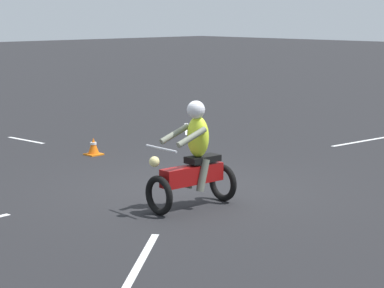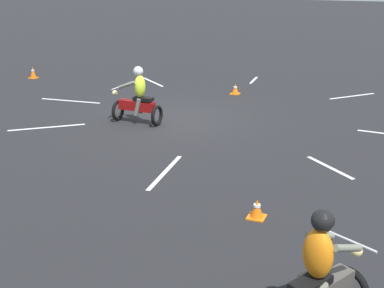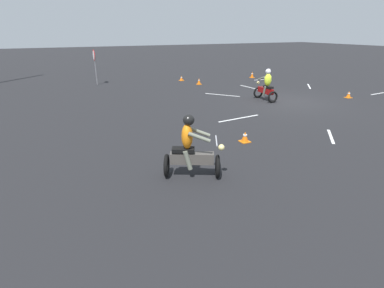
{
  "view_description": "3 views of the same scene",
  "coord_description": "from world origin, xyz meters",
  "px_view_note": "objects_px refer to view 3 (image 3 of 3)",
  "views": [
    {
      "loc": [
        8.61,
        8.97,
        2.98
      ],
      "look_at": [
        0.79,
        0.92,
        1.0
      ],
      "focal_mm": 70.0,
      "sensor_mm": 36.0,
      "label": 1
    },
    {
      "loc": [
        -6.19,
        14.14,
        4.33
      ],
      "look_at": [
        -2.39,
        4.61,
        0.9
      ],
      "focal_mm": 50.0,
      "sensor_mm": 36.0,
      "label": 2
    },
    {
      "loc": [
        -11.8,
        11.29,
        3.55
      ],
      "look_at": [
        -5.57,
        8.3,
        0.9
      ],
      "focal_mm": 28.0,
      "sensor_mm": 36.0,
      "label": 3
    }
  ],
  "objects_px": {
    "stop_sign": "(94,60)",
    "traffic_cone_near_left": "(349,95)",
    "motorcycle_rider_background": "(191,150)",
    "traffic_cone_mid_center": "(252,75)",
    "motorcycle_rider_foreground": "(266,87)",
    "traffic_cone_mid_left": "(245,137)",
    "traffic_cone_far_right": "(181,78)",
    "traffic_cone_near_right": "(199,81)"
  },
  "relations": [
    {
      "from": "stop_sign",
      "to": "traffic_cone_near_left",
      "type": "distance_m",
      "value": 15.86
    },
    {
      "from": "motorcycle_rider_background",
      "to": "traffic_cone_mid_center",
      "type": "height_order",
      "value": "motorcycle_rider_background"
    },
    {
      "from": "motorcycle_rider_foreground",
      "to": "traffic_cone_mid_center",
      "type": "bearing_deg",
      "value": 61.94
    },
    {
      "from": "traffic_cone_near_left",
      "to": "stop_sign",
      "type": "bearing_deg",
      "value": 48.82
    },
    {
      "from": "motorcycle_rider_foreground",
      "to": "traffic_cone_mid_left",
      "type": "xyz_separation_m",
      "value": [
        -4.79,
        4.67,
        -0.55
      ]
    },
    {
      "from": "traffic_cone_mid_center",
      "to": "traffic_cone_far_right",
      "type": "distance_m",
      "value": 5.71
    },
    {
      "from": "motorcycle_rider_foreground",
      "to": "traffic_cone_far_right",
      "type": "distance_m",
      "value": 8.15
    },
    {
      "from": "traffic_cone_near_left",
      "to": "traffic_cone_mid_center",
      "type": "bearing_deg",
      "value": 2.3
    },
    {
      "from": "traffic_cone_mid_center",
      "to": "motorcycle_rider_background",
      "type": "bearing_deg",
      "value": 138.69
    },
    {
      "from": "motorcycle_rider_foreground",
      "to": "motorcycle_rider_background",
      "type": "xyz_separation_m",
      "value": [
        -6.31,
        7.41,
        0.0
      ]
    },
    {
      "from": "traffic_cone_near_left",
      "to": "motorcycle_rider_background",
      "type": "bearing_deg",
      "value": 111.89
    },
    {
      "from": "motorcycle_rider_foreground",
      "to": "traffic_cone_near_left",
      "type": "bearing_deg",
      "value": -14.81
    },
    {
      "from": "traffic_cone_mid_center",
      "to": "traffic_cone_near_right",
      "type": "bearing_deg",
      "value": 100.57
    },
    {
      "from": "traffic_cone_mid_center",
      "to": "traffic_cone_mid_left",
      "type": "distance_m",
      "value": 14.73
    },
    {
      "from": "traffic_cone_near_left",
      "to": "traffic_cone_mid_center",
      "type": "height_order",
      "value": "traffic_cone_mid_center"
    },
    {
      "from": "motorcycle_rider_background",
      "to": "stop_sign",
      "type": "distance_m",
      "value": 15.24
    },
    {
      "from": "traffic_cone_near_right",
      "to": "traffic_cone_mid_center",
      "type": "relative_size",
      "value": 0.91
    },
    {
      "from": "traffic_cone_near_right",
      "to": "traffic_cone_mid_left",
      "type": "distance_m",
      "value": 11.39
    },
    {
      "from": "motorcycle_rider_foreground",
      "to": "traffic_cone_far_right",
      "type": "relative_size",
      "value": 4.92
    },
    {
      "from": "traffic_cone_near_left",
      "to": "traffic_cone_near_right",
      "type": "height_order",
      "value": "traffic_cone_near_right"
    },
    {
      "from": "motorcycle_rider_background",
      "to": "traffic_cone_far_right",
      "type": "distance_m",
      "value": 15.55
    },
    {
      "from": "motorcycle_rider_foreground",
      "to": "traffic_cone_near_right",
      "type": "distance_m",
      "value": 6.07
    },
    {
      "from": "stop_sign",
      "to": "traffic_cone_mid_center",
      "type": "xyz_separation_m",
      "value": [
        -1.97,
        -11.55,
        -1.41
      ]
    },
    {
      "from": "motorcycle_rider_foreground",
      "to": "traffic_cone_mid_left",
      "type": "distance_m",
      "value": 6.72
    },
    {
      "from": "stop_sign",
      "to": "traffic_cone_far_right",
      "type": "distance_m",
      "value": 6.19
    },
    {
      "from": "motorcycle_rider_foreground",
      "to": "traffic_cone_near_right",
      "type": "relative_size",
      "value": 3.93
    },
    {
      "from": "stop_sign",
      "to": "traffic_cone_mid_center",
      "type": "height_order",
      "value": "stop_sign"
    },
    {
      "from": "motorcycle_rider_background",
      "to": "stop_sign",
      "type": "xyz_separation_m",
      "value": [
        15.21,
        -0.09,
        0.91
      ]
    },
    {
      "from": "motorcycle_rider_background",
      "to": "traffic_cone_far_right",
      "type": "relative_size",
      "value": 4.92
    },
    {
      "from": "stop_sign",
      "to": "traffic_cone_mid_left",
      "type": "xyz_separation_m",
      "value": [
        -13.7,
        -2.65,
        -1.46
      ]
    },
    {
      "from": "traffic_cone_near_left",
      "to": "traffic_cone_near_right",
      "type": "xyz_separation_m",
      "value": [
        7.47,
        5.52,
        0.03
      ]
    },
    {
      "from": "motorcycle_rider_foreground",
      "to": "traffic_cone_mid_left",
      "type": "bearing_deg",
      "value": -130.98
    },
    {
      "from": "traffic_cone_near_left",
      "to": "traffic_cone_mid_center",
      "type": "xyz_separation_m",
      "value": [
        8.43,
        0.34,
        0.05
      ]
    },
    {
      "from": "motorcycle_rider_foreground",
      "to": "traffic_cone_mid_center",
      "type": "height_order",
      "value": "motorcycle_rider_foreground"
    },
    {
      "from": "motorcycle_rider_background",
      "to": "stop_sign",
      "type": "relative_size",
      "value": 0.72
    },
    {
      "from": "motorcycle_rider_background",
      "to": "traffic_cone_mid_center",
      "type": "distance_m",
      "value": 17.64
    },
    {
      "from": "traffic_cone_near_left",
      "to": "traffic_cone_near_right",
      "type": "relative_size",
      "value": 0.87
    },
    {
      "from": "stop_sign",
      "to": "traffic_cone_mid_left",
      "type": "relative_size",
      "value": 6.41
    },
    {
      "from": "traffic_cone_near_left",
      "to": "traffic_cone_far_right",
      "type": "height_order",
      "value": "traffic_cone_near_left"
    },
    {
      "from": "traffic_cone_mid_center",
      "to": "traffic_cone_far_right",
      "type": "relative_size",
      "value": 1.38
    },
    {
      "from": "traffic_cone_far_right",
      "to": "traffic_cone_mid_left",
      "type": "bearing_deg",
      "value": 165.57
    },
    {
      "from": "motorcycle_rider_background",
      "to": "traffic_cone_mid_left",
      "type": "bearing_deg",
      "value": 146.56
    }
  ]
}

